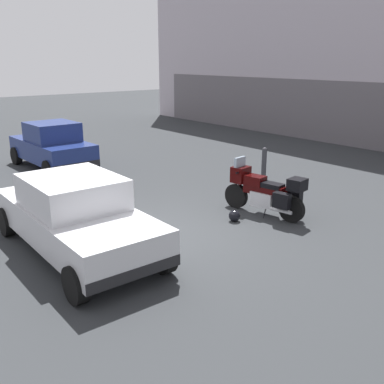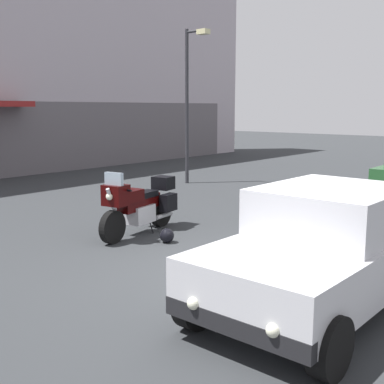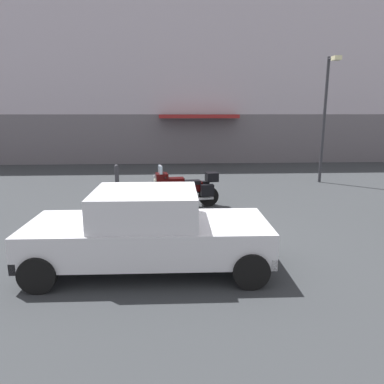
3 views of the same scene
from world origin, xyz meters
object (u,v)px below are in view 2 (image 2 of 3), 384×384
object	(u,v)px
motorcycle	(139,204)
car_sedan_far	(333,245)
helmet	(167,236)
streetlamp_curbside	(190,92)

from	to	relation	value
motorcycle	car_sedan_far	bearing A→B (deg)	69.93
car_sedan_far	motorcycle	bearing A→B (deg)	-100.01
helmet	car_sedan_far	bearing A→B (deg)	-101.20
motorcycle	helmet	size ratio (longest dim) A/B	8.05
helmet	streetlamp_curbside	size ratio (longest dim) A/B	0.05
car_sedan_far	streetlamp_curbside	world-z (taller)	streetlamp_curbside
motorcycle	car_sedan_far	size ratio (longest dim) A/B	0.49
car_sedan_far	streetlamp_curbside	bearing A→B (deg)	-128.61
streetlamp_curbside	helmet	bearing A→B (deg)	-142.76
streetlamp_curbside	car_sedan_far	bearing A→B (deg)	-129.29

